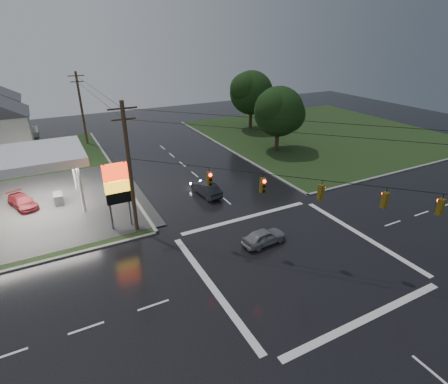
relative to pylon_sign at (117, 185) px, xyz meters
name	(u,v)px	position (x,y,z in m)	size (l,w,h in m)	color
ground	(294,257)	(10.50, -10.50, -4.01)	(120.00, 120.00, 0.00)	black
grass_ne	(321,133)	(36.50, 15.50, -3.97)	(36.00, 36.00, 0.08)	black
pylon_sign	(117,185)	(0.00, 0.00, 0.00)	(2.00, 0.35, 6.00)	#59595E
utility_pole_nw	(130,168)	(1.00, -1.00, 1.71)	(2.20, 0.32, 11.00)	#382619
utility_pole_n	(81,108)	(1.00, 27.50, 1.46)	(2.20, 0.32, 10.50)	#382619
traffic_signals	(302,178)	(10.52, -10.52, 2.47)	(26.87, 26.87, 1.47)	black
tree_ne_near	(280,112)	(24.64, 11.49, 1.55)	(7.99, 6.80, 8.98)	black
tree_ne_far	(252,93)	(27.65, 23.49, 2.17)	(8.46, 7.20, 9.80)	black
car_north	(206,189)	(9.31, 2.62, -3.31)	(1.47, 4.23, 1.39)	black
car_crossing	(264,237)	(9.51, -7.83, -3.38)	(1.50, 3.73, 1.27)	gray
car_pump	(23,202)	(-7.64, 8.25, -3.40)	(1.71, 4.20, 1.22)	#571319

